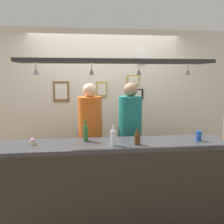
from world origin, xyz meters
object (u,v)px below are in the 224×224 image
cupcake (33,142)px  picture_frame_upper_small (133,80)px  picture_frame_crest (102,89)px  person_middle_teal_shirt (130,130)px  drink_can (199,136)px  picture_frame_caricature (61,91)px  wall_clock (142,58)px  bottle_beer_brown_stubby (137,139)px  person_left_orange_shirt (90,131)px  bottle_beer_green_import (86,133)px  bottle_soda_clear (113,137)px  picture_frame_lower_pair (135,94)px

cupcake → picture_frame_upper_small: size_ratio=0.35×
picture_frame_crest → person_middle_teal_shirt: bearing=-63.9°
drink_can → picture_frame_caricature: size_ratio=0.36×
picture_frame_caricature → wall_clock: wall_clock is taller
person_middle_teal_shirt → bottle_beer_brown_stubby: (-0.07, -0.80, 0.07)m
person_left_orange_shirt → bottle_beer_green_import: 0.59m
picture_frame_crest → wall_clock: (0.70, -0.01, 0.53)m
person_left_orange_shirt → bottle_soda_clear: 0.84m
bottle_soda_clear → cupcake: bearing=171.9°
person_middle_teal_shirt → picture_frame_caricature: size_ratio=5.05×
bottle_beer_green_import → picture_frame_lower_pair: (0.87, 1.29, 0.36)m
bottle_beer_brown_stubby → cupcake: 1.19m
bottle_soda_clear → bottle_beer_green_import: bottle_beer_green_import is taller
picture_frame_lower_pair → picture_frame_caricature: bearing=180.0°
picture_frame_crest → bottle_beer_brown_stubby: bearing=-79.4°
picture_frame_lower_pair → picture_frame_upper_small: bearing=180.0°
bottle_beer_brown_stubby → picture_frame_crest: picture_frame_crest is taller
bottle_soda_clear → bottle_beer_brown_stubby: size_ratio=1.28×
bottle_beer_brown_stubby → picture_frame_lower_pair: picture_frame_lower_pair is taller
picture_frame_caricature → picture_frame_lower_pair: bearing=0.0°
bottle_beer_green_import → picture_frame_lower_pair: 1.60m
bottle_soda_clear → wall_clock: (0.69, 1.52, 0.99)m
cupcake → bottle_beer_brown_stubby: bearing=-6.3°
person_left_orange_shirt → picture_frame_upper_small: picture_frame_upper_small is taller
cupcake → wall_clock: 2.36m
person_left_orange_shirt → picture_frame_caricature: picture_frame_caricature is taller
bottle_beer_green_import → drink_can: 1.36m
person_left_orange_shirt → bottle_beer_brown_stubby: bearing=-57.5°
person_middle_teal_shirt → bottle_beer_green_import: size_ratio=6.61×
bottle_beer_brown_stubby → wall_clock: (0.41, 1.52, 1.01)m
person_middle_teal_shirt → cupcake: (-1.25, -0.67, 0.04)m
person_left_orange_shirt → person_middle_teal_shirt: size_ratio=1.00×
cupcake → picture_frame_lower_pair: size_ratio=0.26×
bottle_soda_clear → bottle_beer_green_import: (-0.30, 0.23, 0.01)m
cupcake → picture_frame_crest: bearing=57.3°
bottle_soda_clear → bottle_beer_brown_stubby: bottle_soda_clear is taller
person_left_orange_shirt → drink_can: size_ratio=14.06×
bottle_beer_brown_stubby → picture_frame_caricature: bearing=122.4°
bottle_soda_clear → picture_frame_crest: size_ratio=0.88×
person_middle_teal_shirt → bottle_beer_brown_stubby: size_ratio=9.54×
drink_can → picture_frame_upper_small: 1.66m
picture_frame_upper_small → picture_frame_caricature: (-1.23, 0.00, -0.18)m
bottle_beer_green_import → drink_can: size_ratio=2.13×
bottle_soda_clear → bottle_beer_brown_stubby: (0.27, -0.00, -0.02)m
drink_can → picture_frame_lower_pair: bearing=108.4°
drink_can → cupcake: 1.95m
picture_frame_crest → picture_frame_caricature: 0.68m
picture_frame_crest → picture_frame_lower_pair: 0.58m
bottle_soda_clear → picture_frame_caricature: bearing=114.4°
cupcake → wall_clock: bearing=41.1°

